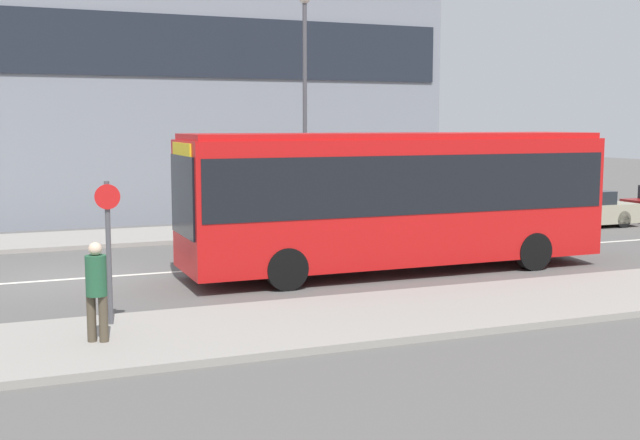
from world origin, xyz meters
The scene contains 10 objects.
ground_plane centered at (0.00, 0.00, 0.00)m, with size 120.00×120.00×0.00m, color #595654.
sidewalk_near centered at (0.00, -6.25, 0.07)m, with size 44.00×3.50×0.13m.
sidewalk_far centered at (0.00, 6.25, 0.07)m, with size 44.00×3.50×0.13m.
lane_centerline centered at (0.00, 0.00, 0.00)m, with size 41.80×0.16×0.01m.
city_bus centered at (7.69, -1.96, 1.98)m, with size 10.67×2.57×3.44m.
parked_car_0 centered at (13.18, 3.31, 0.65)m, with size 4.05×1.81×1.39m.
parked_car_1 centered at (17.76, 3.36, 0.62)m, with size 4.07×1.76×1.29m.
pedestrian_near_stop centered at (-0.02, -6.37, 1.06)m, with size 0.34×0.34×1.64m.
bus_stop_sign centered at (0.33, -5.27, 1.62)m, with size 0.44×0.12×2.55m.
street_lamp centered at (8.02, 5.24, 4.79)m, with size 0.36×0.36×7.75m.
Camera 1 is at (-1.41, -19.58, 3.68)m, focal length 45.00 mm.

